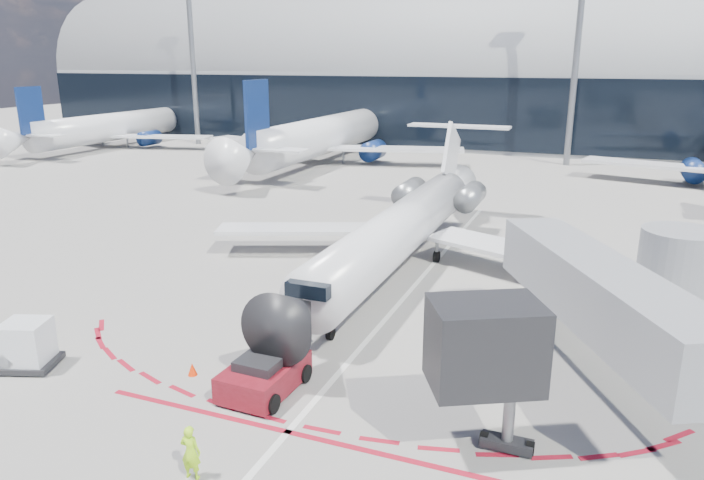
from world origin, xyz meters
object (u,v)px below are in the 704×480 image
at_px(regional_jet, 405,225).
at_px(uld_container, 27,345).
at_px(pushback_tug, 264,375).
at_px(ramp_worker, 191,452).

xyz_separation_m(regional_jet, uld_container, (-9.99, -17.52, -1.55)).
distance_m(pushback_tug, uld_container, 9.65).
relative_size(pushback_tug, uld_container, 2.20).
bearing_deg(regional_jet, pushback_tug, -91.85).
distance_m(regional_jet, ramp_worker, 20.90).
bearing_deg(pushback_tug, uld_container, -167.11).
relative_size(regional_jet, ramp_worker, 17.66).
bearing_deg(uld_container, ramp_worker, -37.65).
relative_size(ramp_worker, uld_container, 0.68).
height_order(ramp_worker, uld_container, uld_container).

